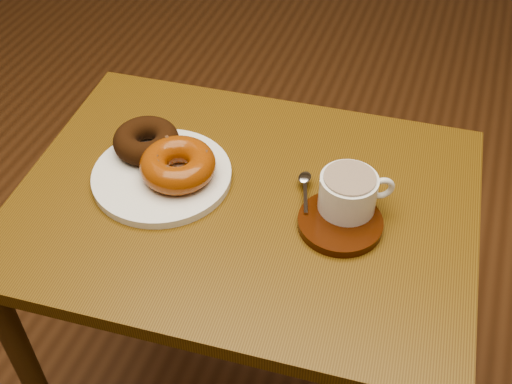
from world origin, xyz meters
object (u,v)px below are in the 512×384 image
(cafe_table, at_px, (245,243))
(coffee_cup, at_px, (349,192))
(donut_plate, at_px, (162,176))
(saucer, at_px, (340,223))

(cafe_table, distance_m, coffee_cup, 0.23)
(cafe_table, height_order, coffee_cup, coffee_cup)
(donut_plate, xyz_separation_m, coffee_cup, (0.32, 0.02, 0.04))
(donut_plate, distance_m, coffee_cup, 0.32)
(coffee_cup, bearing_deg, saucer, -121.73)
(cafe_table, relative_size, donut_plate, 3.34)
(saucer, relative_size, coffee_cup, 1.17)
(donut_plate, bearing_deg, cafe_table, 0.84)
(cafe_table, xyz_separation_m, saucer, (0.16, -0.01, 0.12))
(cafe_table, height_order, saucer, saucer)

